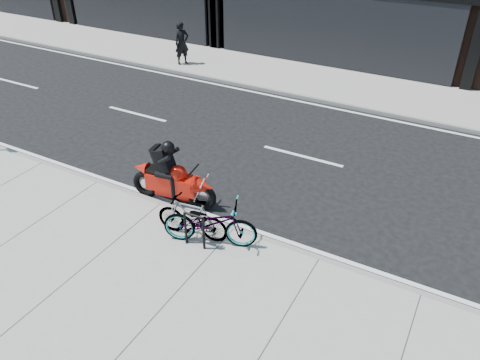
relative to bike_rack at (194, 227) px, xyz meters
The scene contains 8 objects.
ground 2.94m from the bike_rack, 81.47° to the left, with size 120.00×120.00×0.00m, color black.
sidewalk_near 2.26m from the bike_rack, 78.81° to the right, with size 60.00×6.00×0.13m, color gray.
sidewalk_far 10.62m from the bike_rack, 87.69° to the left, with size 60.00×3.50×0.13m, color gray.
bike_rack is the anchor object (origin of this frame).
bicycle_front 0.34m from the bike_rack, 47.00° to the left, with size 0.69×1.99×1.04m, color gray.
bicycle_rear 0.33m from the bike_rack, 131.83° to the left, with size 0.46×1.62×0.98m, color gray.
motorcycle 1.84m from the bike_rack, 136.78° to the left, with size 2.21×0.67×1.65m.
pedestrian 11.89m from the bike_rack, 126.02° to the left, with size 0.63×0.41×1.73m, color black.
Camera 1 is at (4.05, -9.01, 6.54)m, focal length 35.00 mm.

